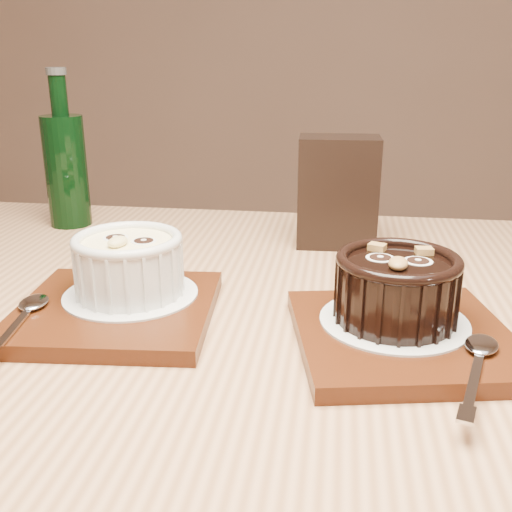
{
  "coord_description": "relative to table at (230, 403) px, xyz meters",
  "views": [
    {
      "loc": [
        0.01,
        -0.21,
        0.99
      ],
      "look_at": [
        -0.06,
        0.3,
        0.81
      ],
      "focal_mm": 42.0,
      "sensor_mm": 36.0,
      "label": 1
    }
  ],
  "objects": [
    {
      "name": "table",
      "position": [
        0.0,
        0.0,
        0.0
      ],
      "size": [
        1.2,
        0.81,
        0.75
      ],
      "rotation": [
        0.0,
        0.0,
        0.01
      ],
      "color": "#976742",
      "rests_on": "ground"
    },
    {
      "name": "tray_left",
      "position": [
        -0.11,
        -0.01,
        0.1
      ],
      "size": [
        0.2,
        0.2,
        0.01
      ],
      "primitive_type": "cube",
      "rotation": [
        0.0,
        0.0,
        0.09
      ],
      "color": "#441C0B",
      "rests_on": "table"
    },
    {
      "name": "doily_left",
      "position": [
        -0.1,
        0.01,
        0.11
      ],
      "size": [
        0.13,
        0.13,
        0.0
      ],
      "primitive_type": "cylinder",
      "color": "silver",
      "rests_on": "tray_left"
    },
    {
      "name": "green_bottle",
      "position": [
        -0.29,
        0.29,
        0.18
      ],
      "size": [
        0.06,
        0.06,
        0.22
      ],
      "color": "black",
      "rests_on": "table"
    },
    {
      "name": "ramekin_white",
      "position": [
        -0.1,
        0.01,
        0.14
      ],
      "size": [
        0.1,
        0.1,
        0.06
      ],
      "rotation": [
        0.0,
        0.0,
        -0.21
      ],
      "color": "silver",
      "rests_on": "doily_left"
    },
    {
      "name": "spoon_right",
      "position": [
        0.21,
        -0.09,
        0.11
      ],
      "size": [
        0.06,
        0.14,
        0.01
      ],
      "primitive_type": null,
      "rotation": [
        0.0,
        0.0,
        -0.28
      ],
      "color": "silver",
      "rests_on": "tray_right"
    },
    {
      "name": "condiment_stand",
      "position": [
        0.09,
        0.25,
        0.16
      ],
      "size": [
        0.1,
        0.06,
        0.14
      ],
      "primitive_type": "cube",
      "rotation": [
        0.0,
        0.0,
        0.05
      ],
      "color": "black",
      "rests_on": "table"
    },
    {
      "name": "spoon_left",
      "position": [
        -0.17,
        -0.06,
        0.11
      ],
      "size": [
        0.05,
        0.14,
        0.01
      ],
      "primitive_type": null,
      "rotation": [
        0.0,
        0.0,
        0.16
      ],
      "color": "silver",
      "rests_on": "tray_left"
    },
    {
      "name": "tray_right",
      "position": [
        0.16,
        -0.03,
        0.1
      ],
      "size": [
        0.21,
        0.21,
        0.01
      ],
      "primitive_type": "cube",
      "rotation": [
        0.0,
        0.0,
        0.2
      ],
      "color": "#441C0B",
      "rests_on": "table"
    },
    {
      "name": "ramekin_dark",
      "position": [
        0.15,
        -0.01,
        0.14
      ],
      "size": [
        0.11,
        0.11,
        0.06
      ],
      "rotation": [
        0.0,
        0.0,
        -0.12
      ],
      "color": "black",
      "rests_on": "doily_right"
    },
    {
      "name": "doily_right",
      "position": [
        0.15,
        -0.01,
        0.11
      ],
      "size": [
        0.13,
        0.13,
        0.0
      ],
      "primitive_type": "cylinder",
      "color": "silver",
      "rests_on": "tray_right"
    }
  ]
}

